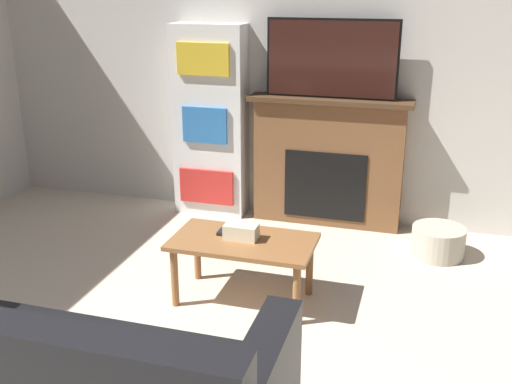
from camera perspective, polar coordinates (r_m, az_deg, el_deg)
wall_back at (r=5.29m, az=3.92°, el=11.78°), size 6.71×0.06×2.70m
fireplace at (r=5.25m, az=6.85°, el=2.90°), size 1.39×0.28×1.13m
tv at (r=5.06m, az=7.22°, el=12.46°), size 1.09×0.03×0.65m
coffee_table at (r=3.97m, az=-1.23°, el=-5.39°), size 0.94×0.52×0.44m
tissue_box at (r=3.94m, az=-1.42°, el=-3.81°), size 0.22×0.12×0.10m
remote_control at (r=4.07m, az=-3.19°, el=-3.67°), size 0.04×0.15×0.02m
bookshelf at (r=5.43m, az=-4.38°, el=6.66°), size 0.65×0.29×1.71m
storage_basket at (r=4.92m, az=16.94°, el=-4.55°), size 0.41×0.41×0.24m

